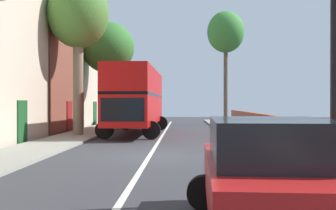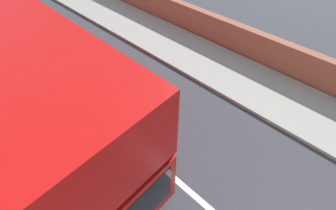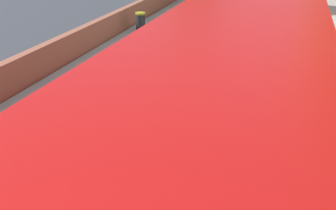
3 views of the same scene
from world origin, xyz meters
TOP-DOWN VIEW (x-y plane):
  - ground_plane at (0.00, 0.00)m, footprint 84.00×84.00m
  - road_centre_line at (0.00, 0.00)m, footprint 0.16×54.00m
  - sidewalk_right at (4.90, 0.00)m, footprint 2.60×60.00m
  - boundary_wall_right at (6.45, 0.00)m, footprint 0.36×54.00m
  - double_decker_bus at (-1.70, 10.48)m, footprint 3.65×11.24m
  - litter_bin_right at (5.30, -1.11)m, footprint 0.55×0.55m

SIDE VIEW (x-z plane):
  - ground_plane at x=0.00m, z-range 0.00..0.00m
  - road_centre_line at x=0.00m, z-range 0.00..0.01m
  - sidewalk_right at x=4.90m, z-range 0.00..0.12m
  - boundary_wall_right at x=6.45m, z-range 0.00..1.26m
  - litter_bin_right at x=5.30m, z-range 0.12..1.16m
  - double_decker_bus at x=-1.70m, z-range 0.33..4.39m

